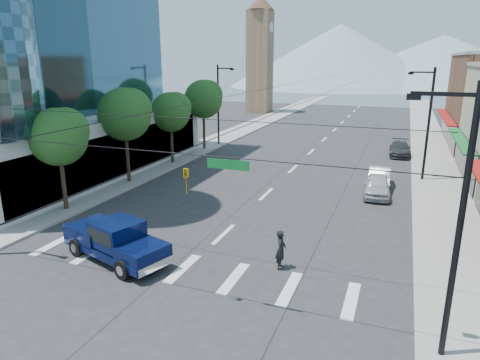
{
  "coord_description": "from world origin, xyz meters",
  "views": [
    {
      "loc": [
        8.87,
        -14.66,
        9.55
      ],
      "look_at": [
        0.61,
        6.99,
        3.0
      ],
      "focal_mm": 32.0,
      "sensor_mm": 36.0,
      "label": 1
    }
  ],
  "objects": [
    {
      "name": "lamp_pole_ne",
      "position": [
        10.67,
        22.0,
        4.94
      ],
      "size": [
        2.0,
        0.25,
        9.0
      ],
      "color": "black",
      "rests_on": "ground"
    },
    {
      "name": "mountain_right",
      "position": [
        20.0,
        160.0,
        9.0
      ],
      "size": [
        90.0,
        90.0,
        18.0
      ],
      "primitive_type": "cone",
      "color": "gray",
      "rests_on": "ground"
    },
    {
      "name": "parked_car_mid",
      "position": [
        7.6,
        18.78,
        0.75
      ],
      "size": [
        1.68,
        4.57,
        1.49
      ],
      "primitive_type": "imported",
      "rotation": [
        0.0,
        0.0,
        0.02
      ],
      "color": "#B9B9B9",
      "rests_on": "ground"
    },
    {
      "name": "signal_rig",
      "position": [
        0.19,
        -1.0,
        4.64
      ],
      "size": [
        21.8,
        0.2,
        9.0
      ],
      "color": "black",
      "rests_on": "ground"
    },
    {
      "name": "tree_midnear",
      "position": [
        -11.07,
        13.1,
        5.59
      ],
      "size": [
        4.09,
        4.09,
        7.52
      ],
      "color": "black",
      "rests_on": "ground"
    },
    {
      "name": "tree_near",
      "position": [
        -11.07,
        6.1,
        4.99
      ],
      "size": [
        3.65,
        3.64,
        6.71
      ],
      "color": "black",
      "rests_on": "ground"
    },
    {
      "name": "pedestrian",
      "position": [
        4.11,
        3.21,
        0.96
      ],
      "size": [
        0.51,
        0.74,
        1.92
      ],
      "primitive_type": "imported",
      "rotation": [
        0.0,
        0.0,
        1.65
      ],
      "color": "black",
      "rests_on": "ground"
    },
    {
      "name": "tree_midfar",
      "position": [
        -11.07,
        20.1,
        4.99
      ],
      "size": [
        3.65,
        3.64,
        6.71
      ],
      "color": "black",
      "rests_on": "ground"
    },
    {
      "name": "sidewalk_left",
      "position": [
        -12.0,
        40.0,
        0.07
      ],
      "size": [
        4.0,
        120.0,
        0.15
      ],
      "primitive_type": "cube",
      "color": "gray",
      "rests_on": "ground"
    },
    {
      "name": "parked_car_far",
      "position": [
        8.88,
        31.44,
        0.72
      ],
      "size": [
        2.2,
        5.05,
        1.44
      ],
      "primitive_type": "imported",
      "rotation": [
        0.0,
        0.0,
        0.04
      ],
      "color": "#343437",
      "rests_on": "ground"
    },
    {
      "name": "mountain_left",
      "position": [
        -15.0,
        150.0,
        11.0
      ],
      "size": [
        80.0,
        80.0,
        22.0
      ],
      "primitive_type": "cone",
      "color": "gray",
      "rests_on": "ground"
    },
    {
      "name": "lamp_pole_nw",
      "position": [
        -10.67,
        30.0,
        4.94
      ],
      "size": [
        2.0,
        0.25,
        9.0
      ],
      "color": "black",
      "rests_on": "ground"
    },
    {
      "name": "pickup_truck",
      "position": [
        -3.74,
        1.24,
        1.07
      ],
      "size": [
        6.4,
        3.89,
        2.05
      ],
      "rotation": [
        0.0,
        0.0,
        -0.31
      ],
      "color": "#08133F",
      "rests_on": "ground"
    },
    {
      "name": "sidewalk_right",
      "position": [
        12.0,
        40.0,
        0.07
      ],
      "size": [
        4.0,
        120.0,
        0.15
      ],
      "primitive_type": "cube",
      "color": "gray",
      "rests_on": "ground"
    },
    {
      "name": "parked_car_near",
      "position": [
        7.6,
        16.54,
        0.77
      ],
      "size": [
        2.06,
        4.62,
        1.54
      ],
      "primitive_type": "imported",
      "rotation": [
        0.0,
        0.0,
        0.05
      ],
      "color": "silver",
      "rests_on": "ground"
    },
    {
      "name": "clock_tower",
      "position": [
        -16.5,
        62.0,
        10.64
      ],
      "size": [
        4.8,
        4.8,
        20.4
      ],
      "color": "#8C6B4C",
      "rests_on": "ground"
    },
    {
      "name": "ground",
      "position": [
        0.0,
        0.0,
        0.0
      ],
      "size": [
        160.0,
        160.0,
        0.0
      ],
      "primitive_type": "plane",
      "color": "#28282B",
      "rests_on": "ground"
    },
    {
      "name": "tree_far",
      "position": [
        -11.07,
        27.1,
        5.59
      ],
      "size": [
        4.09,
        4.09,
        7.52
      ],
      "color": "black",
      "rests_on": "ground"
    }
  ]
}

